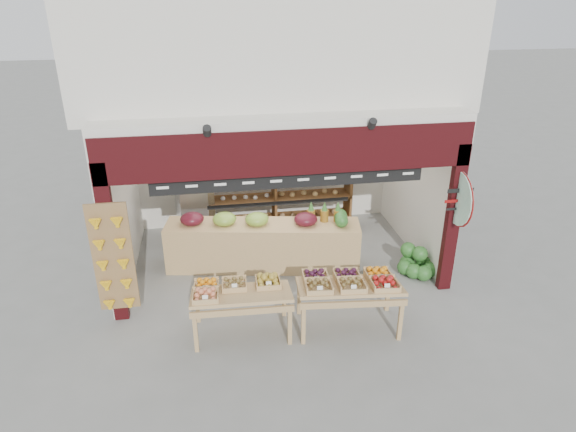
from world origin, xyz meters
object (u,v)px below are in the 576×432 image
Objects in this scene: display_table_left at (234,291)px; watermelon_pile at (418,264)px; back_shelving at (274,181)px; refrigerator at (195,202)px; mid_counter at (262,244)px; display_table_right at (349,283)px; cardboard_stack at (212,249)px.

display_table_left is 2.02× the size of watermelon_pile.
back_shelving reaches higher than display_table_left.
refrigerator is at bearing 152.94° from watermelon_pile.
refrigerator reaches higher than mid_counter.
display_table_right is 2.24m from watermelon_pile.
back_shelving is at bearing 72.48° from mid_counter.
refrigerator is 0.47× the size of mid_counter.
watermelon_pile is (1.71, 1.34, -0.59)m from display_table_right.
display_table_left is (0.29, -2.31, 0.50)m from cardboard_stack.
refrigerator is at bearing 107.65° from cardboard_stack.
watermelon_pile is (2.38, -2.05, -1.01)m from back_shelving.
display_table_right is at bearing -5.36° from display_table_left.
cardboard_stack is (-1.35, -0.91, -0.98)m from back_shelving.
mid_counter is 4.81× the size of watermelon_pile.
refrigerator is 1.73× the size of cardboard_stack.
refrigerator is 4.10m from display_table_right.
display_table_right reaches higher than display_table_left.
watermelon_pile is (3.73, -1.14, -0.02)m from cardboard_stack.
display_table_right is (2.02, -2.47, 0.56)m from cardboard_stack.
refrigerator is (-1.64, 0.01, -0.36)m from back_shelving.
back_shelving reaches higher than cardboard_stack.
back_shelving is at bearing 71.77° from display_table_left.
display_table_left reaches higher than watermelon_pile.
cardboard_stack is (0.29, -0.91, -0.62)m from refrigerator.
display_table_left is 1.74m from display_table_right.
cardboard_stack reaches higher than watermelon_pile.
mid_counter reaches higher than display_table_right.
cardboard_stack is 3.90m from watermelon_pile.
back_shelving is 3.47m from display_table_right.
back_shelving is 1.95× the size of display_table_right.
cardboard_stack is 0.59× the size of display_table_right.
mid_counter reaches higher than watermelon_pile.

